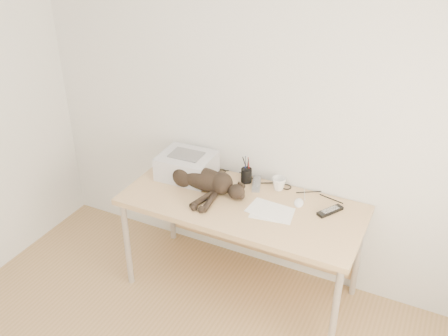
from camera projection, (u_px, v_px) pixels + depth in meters
The scene contains 11 objects.
wall_back at pixel (266, 105), 3.30m from camera, with size 3.50×3.50×0.00m, color silver.
desk at pixel (247, 213), 3.43m from camera, with size 1.60×0.70×0.74m.
printer at pixel (187, 165), 3.56m from camera, with size 0.39×0.33×0.18m.
papers at pixel (271, 211), 3.20m from camera, with size 0.32×0.24×0.01m.
cat at pixel (201, 180), 3.41m from camera, with size 0.74×0.34×0.17m.
mug at pixel (279, 184), 3.42m from camera, with size 0.10×0.10×0.09m, color white.
pen_cup at pixel (246, 175), 3.50m from camera, with size 0.08×0.08×0.20m.
remote_grey at pixel (256, 184), 3.48m from camera, with size 0.06×0.20×0.02m, color slate.
remote_black at pixel (330, 211), 3.19m from camera, with size 0.05×0.19×0.02m, color black.
mouse at pixel (299, 201), 3.28m from camera, with size 0.06×0.11×0.04m, color white.
cable_tangle at pixel (260, 180), 3.53m from camera, with size 1.36×0.07×0.01m, color black, non-canonical shape.
Camera 1 is at (1.11, -1.14, 2.55)m, focal length 40.00 mm.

